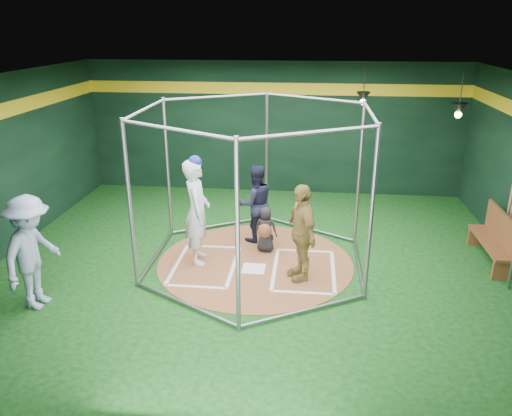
# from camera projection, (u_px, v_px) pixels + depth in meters

# --- Properties ---
(room_shell) EXTENTS (10.10, 9.10, 3.53)m
(room_shell) POSITION_uv_depth(u_px,v_px,m) (255.00, 176.00, 9.16)
(room_shell) COLOR #0D390F
(room_shell) RESTS_ON ground
(clay_disc) EXTENTS (3.80, 3.80, 0.01)m
(clay_disc) POSITION_uv_depth(u_px,v_px,m) (255.00, 262.00, 9.76)
(clay_disc) COLOR #915934
(clay_disc) RESTS_ON ground
(home_plate) EXTENTS (0.43, 0.43, 0.01)m
(home_plate) POSITION_uv_depth(u_px,v_px,m) (254.00, 269.00, 9.47)
(home_plate) COLOR white
(home_plate) RESTS_ON clay_disc
(batter_box_left) EXTENTS (1.17, 1.77, 0.01)m
(batter_box_left) POSITION_uv_depth(u_px,v_px,m) (205.00, 265.00, 9.62)
(batter_box_left) COLOR white
(batter_box_left) RESTS_ON clay_disc
(batter_box_right) EXTENTS (1.17, 1.77, 0.01)m
(batter_box_right) POSITION_uv_depth(u_px,v_px,m) (304.00, 270.00, 9.42)
(batter_box_right) COLOR white
(batter_box_right) RESTS_ON clay_disc
(batting_cage) EXTENTS (4.05, 4.67, 3.00)m
(batting_cage) POSITION_uv_depth(u_px,v_px,m) (255.00, 190.00, 9.24)
(batting_cage) COLOR gray
(batting_cage) RESTS_ON ground
(pendant_lamp_near) EXTENTS (0.34, 0.34, 0.90)m
(pendant_lamp_near) POSITION_uv_depth(u_px,v_px,m) (363.00, 97.00, 11.94)
(pendant_lamp_near) COLOR black
(pendant_lamp_near) RESTS_ON room_shell
(pendant_lamp_far) EXTENTS (0.34, 0.34, 0.90)m
(pendant_lamp_far) POSITION_uv_depth(u_px,v_px,m) (459.00, 109.00, 10.26)
(pendant_lamp_far) COLOR black
(pendant_lamp_far) RESTS_ON room_shell
(batter_figure) EXTENTS (0.64, 0.84, 2.12)m
(batter_figure) POSITION_uv_depth(u_px,v_px,m) (197.00, 211.00, 9.46)
(batter_figure) COLOR silver
(batter_figure) RESTS_ON clay_disc
(visitor_leopard) EXTENTS (0.81, 1.13, 1.79)m
(visitor_leopard) POSITION_uv_depth(u_px,v_px,m) (301.00, 232.00, 8.87)
(visitor_leopard) COLOR tan
(visitor_leopard) RESTS_ON clay_disc
(catcher_figure) EXTENTS (0.50, 0.57, 0.94)m
(catcher_figure) POSITION_uv_depth(u_px,v_px,m) (266.00, 229.00, 10.05)
(catcher_figure) COLOR black
(catcher_figure) RESTS_ON clay_disc
(umpire) EXTENTS (1.00, 0.91, 1.66)m
(umpire) POSITION_uv_depth(u_px,v_px,m) (255.00, 203.00, 10.47)
(umpire) COLOR black
(umpire) RESTS_ON clay_disc
(bystander_blue) EXTENTS (0.84, 1.30, 1.91)m
(bystander_blue) POSITION_uv_depth(u_px,v_px,m) (32.00, 253.00, 7.96)
(bystander_blue) COLOR #93A4C3
(bystander_blue) RESTS_ON ground
(dugout_bench) EXTENTS (0.40, 1.72, 1.00)m
(dugout_bench) POSITION_uv_depth(u_px,v_px,m) (496.00, 237.00, 9.63)
(dugout_bench) COLOR brown
(dugout_bench) RESTS_ON ground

